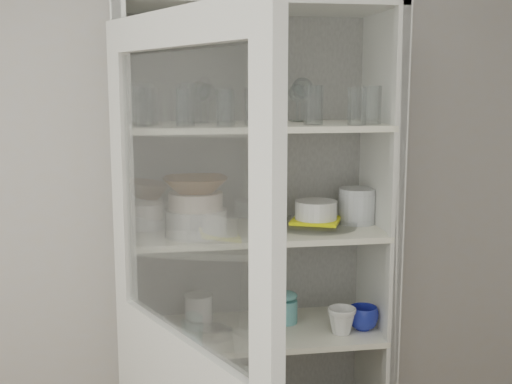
# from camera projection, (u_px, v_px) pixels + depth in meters

# --- Properties ---
(wall_back) EXTENTS (3.60, 0.02, 2.60)m
(wall_back) POSITION_uv_depth(u_px,v_px,m) (199.00, 209.00, 2.63)
(wall_back) COLOR #B3B2AF
(wall_back) RESTS_ON ground
(pantry_cabinet) EXTENTS (1.00, 0.45, 2.10)m
(pantry_cabinet) POSITION_uv_depth(u_px,v_px,m) (254.00, 303.00, 2.56)
(pantry_cabinet) COLOR beige
(pantry_cabinet) RESTS_ON floor
(tumbler_0) EXTENTS (0.08, 0.08, 0.15)m
(tumbler_0) POSITION_uv_depth(u_px,v_px,m) (143.00, 105.00, 2.20)
(tumbler_0) COLOR silver
(tumbler_0) RESTS_ON shelf_glass
(tumbler_1) EXTENTS (0.08, 0.08, 0.13)m
(tumbler_1) POSITION_uv_depth(u_px,v_px,m) (226.00, 108.00, 2.20)
(tumbler_1) COLOR silver
(tumbler_1) RESTS_ON shelf_glass
(tumbler_2) EXTENTS (0.08, 0.08, 0.13)m
(tumbler_2) POSITION_uv_depth(u_px,v_px,m) (185.00, 107.00, 2.21)
(tumbler_2) COLOR silver
(tumbler_2) RESTS_ON shelf_glass
(tumbler_3) EXTENTS (0.08, 0.08, 0.13)m
(tumbler_3) POSITION_uv_depth(u_px,v_px,m) (254.00, 106.00, 2.25)
(tumbler_3) COLOR silver
(tumbler_3) RESTS_ON shelf_glass
(tumbler_4) EXTENTS (0.08, 0.08, 0.14)m
(tumbler_4) POSITION_uv_depth(u_px,v_px,m) (313.00, 105.00, 2.29)
(tumbler_4) COLOR silver
(tumbler_4) RESTS_ON shelf_glass
(tumbler_5) EXTENTS (0.08, 0.08, 0.13)m
(tumbler_5) POSITION_uv_depth(u_px,v_px,m) (357.00, 106.00, 2.27)
(tumbler_5) COLOR silver
(tumbler_5) RESTS_ON shelf_glass
(tumbler_6) EXTENTS (0.08, 0.08, 0.14)m
(tumbler_6) POSITION_uv_depth(u_px,v_px,m) (372.00, 105.00, 2.33)
(tumbler_6) COLOR silver
(tumbler_6) RESTS_ON shelf_glass
(tumbler_7) EXTENTS (0.08, 0.08, 0.15)m
(tumbler_7) POSITION_uv_depth(u_px,v_px,m) (187.00, 103.00, 2.35)
(tumbler_7) COLOR silver
(tumbler_7) RESTS_ON shelf_glass
(tumbler_8) EXTENTS (0.07, 0.07, 0.13)m
(tumbler_8) POSITION_uv_depth(u_px,v_px,m) (149.00, 106.00, 2.28)
(tumbler_8) COLOR silver
(tumbler_8) RESTS_ON shelf_glass
(tumbler_9) EXTENTS (0.08, 0.08, 0.12)m
(tumbler_9) POSITION_uv_depth(u_px,v_px,m) (257.00, 106.00, 2.38)
(tumbler_9) COLOR silver
(tumbler_9) RESTS_ON shelf_glass
(tumbler_10) EXTENTS (0.07, 0.07, 0.12)m
(tumbler_10) POSITION_uv_depth(u_px,v_px,m) (226.00, 107.00, 2.37)
(tumbler_10) COLOR silver
(tumbler_10) RESTS_ON shelf_glass
(tumbler_11) EXTENTS (0.09, 0.09, 0.15)m
(tumbler_11) POSITION_uv_depth(u_px,v_px,m) (273.00, 103.00, 2.38)
(tumbler_11) COLOR silver
(tumbler_11) RESTS_ON shelf_glass
(goblet_0) EXTENTS (0.07, 0.07, 0.16)m
(goblet_0) POSITION_uv_depth(u_px,v_px,m) (207.00, 101.00, 2.43)
(goblet_0) COLOR silver
(goblet_0) RESTS_ON shelf_glass
(goblet_1) EXTENTS (0.08, 0.08, 0.17)m
(goblet_1) POSITION_uv_depth(u_px,v_px,m) (200.00, 100.00, 2.41)
(goblet_1) COLOR silver
(goblet_1) RESTS_ON shelf_glass
(goblet_2) EXTENTS (0.07, 0.07, 0.16)m
(goblet_2) POSITION_uv_depth(u_px,v_px,m) (297.00, 101.00, 2.51)
(goblet_2) COLOR silver
(goblet_2) RESTS_ON shelf_glass
(goblet_3) EXTENTS (0.08, 0.08, 0.19)m
(goblet_3) POSITION_uv_depth(u_px,v_px,m) (302.00, 98.00, 2.48)
(goblet_3) COLOR silver
(goblet_3) RESTS_ON shelf_glass
(plate_stack_front) EXTENTS (0.22, 0.22, 0.10)m
(plate_stack_front) POSITION_uv_depth(u_px,v_px,m) (196.00, 222.00, 2.33)
(plate_stack_front) COLOR silver
(plate_stack_front) RESTS_ON shelf_plates
(plate_stack_back) EXTENTS (0.21, 0.21, 0.10)m
(plate_stack_back) POSITION_uv_depth(u_px,v_px,m) (147.00, 214.00, 2.48)
(plate_stack_back) COLOR silver
(plate_stack_back) RESTS_ON shelf_plates
(cream_bowl) EXTENTS (0.21, 0.21, 0.06)m
(cream_bowl) POSITION_uv_depth(u_px,v_px,m) (196.00, 201.00, 2.31)
(cream_bowl) COLOR beige
(cream_bowl) RESTS_ON plate_stack_front
(terracotta_bowl) EXTENTS (0.25, 0.25, 0.06)m
(terracotta_bowl) POSITION_uv_depth(u_px,v_px,m) (195.00, 185.00, 2.30)
(terracotta_bowl) COLOR brown
(terracotta_bowl) RESTS_ON cream_bowl
(glass_platter) EXTENTS (0.35, 0.35, 0.02)m
(glass_platter) POSITION_uv_depth(u_px,v_px,m) (316.00, 224.00, 2.48)
(glass_platter) COLOR silver
(glass_platter) RESTS_ON shelf_plates
(yellow_trivet) EXTENTS (0.23, 0.23, 0.01)m
(yellow_trivet) POSITION_uv_depth(u_px,v_px,m) (316.00, 220.00, 2.48)
(yellow_trivet) COLOR yellow
(yellow_trivet) RESTS_ON glass_platter
(white_ramekin) EXTENTS (0.21, 0.21, 0.07)m
(white_ramekin) POSITION_uv_depth(u_px,v_px,m) (316.00, 210.00, 2.47)
(white_ramekin) COLOR silver
(white_ramekin) RESTS_ON yellow_trivet
(grey_bowl_stack) EXTENTS (0.15, 0.15, 0.14)m
(grey_bowl_stack) POSITION_uv_depth(u_px,v_px,m) (357.00, 206.00, 2.53)
(grey_bowl_stack) COLOR #B1B5B5
(grey_bowl_stack) RESTS_ON shelf_plates
(mug_blue) EXTENTS (0.13, 0.13, 0.09)m
(mug_blue) POSITION_uv_depth(u_px,v_px,m) (363.00, 318.00, 2.49)
(mug_blue) COLOR navy
(mug_blue) RESTS_ON shelf_mugs
(mug_teal) EXTENTS (0.11, 0.11, 0.09)m
(mug_teal) POSITION_uv_depth(u_px,v_px,m) (280.00, 312.00, 2.57)
(mug_teal) COLOR teal
(mug_teal) RESTS_ON shelf_mugs
(mug_white) EXTENTS (0.11, 0.11, 0.10)m
(mug_white) POSITION_uv_depth(u_px,v_px,m) (342.00, 321.00, 2.45)
(mug_white) COLOR silver
(mug_white) RESTS_ON shelf_mugs
(teal_jar) EXTENTS (0.09, 0.09, 0.11)m
(teal_jar) POSITION_uv_depth(u_px,v_px,m) (286.00, 309.00, 2.56)
(teal_jar) COLOR teal
(teal_jar) RESTS_ON shelf_mugs
(measuring_cups) EXTENTS (0.11, 0.11, 0.04)m
(measuring_cups) POSITION_uv_depth(u_px,v_px,m) (213.00, 333.00, 2.41)
(measuring_cups) COLOR silver
(measuring_cups) RESTS_ON shelf_mugs
(white_canister) EXTENTS (0.13, 0.13, 0.13)m
(white_canister) POSITION_uv_depth(u_px,v_px,m) (198.00, 311.00, 2.51)
(white_canister) COLOR silver
(white_canister) RESTS_ON shelf_mugs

